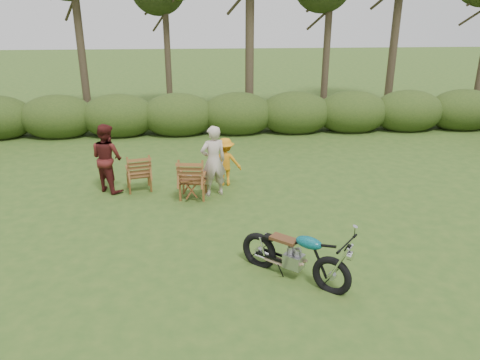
{
  "coord_description": "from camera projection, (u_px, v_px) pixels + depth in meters",
  "views": [
    {
      "loc": [
        -1.06,
        -6.69,
        4.24
      ],
      "look_at": [
        -0.42,
        2.01,
        0.9
      ],
      "focal_mm": 35.0,
      "sensor_mm": 36.0,
      "label": 1
    }
  ],
  "objects": [
    {
      "name": "adult_b",
      "position": [
        111.0,
        190.0,
        11.22
      ],
      "size": [
        1.0,
        0.97,
        1.63
      ],
      "primitive_type": "imported",
      "rotation": [
        0.0,
        0.0,
        2.47
      ],
      "color": "#4D1716",
      "rests_on": "ground"
    },
    {
      "name": "ground",
      "position": [
        274.0,
        272.0,
        7.82
      ],
      "size": [
        80.0,
        80.0,
        0.0
      ],
      "primitive_type": "plane",
      "color": "#2B4A18",
      "rests_on": "ground"
    },
    {
      "name": "cup",
      "position": [
        189.0,
        175.0,
        10.54
      ],
      "size": [
        0.14,
        0.14,
        0.1
      ],
      "primitive_type": "imported",
      "rotation": [
        0.0,
        0.0,
        -0.1
      ],
      "color": "beige",
      "rests_on": "side_table"
    },
    {
      "name": "tree_line",
      "position": [
        251.0,
        15.0,
        15.56
      ],
      "size": [
        22.52,
        11.62,
        8.14
      ],
      "color": "#352A1D",
      "rests_on": "ground"
    },
    {
      "name": "motorcycle",
      "position": [
        293.0,
        277.0,
        7.68
      ],
      "size": [
        1.91,
        1.76,
        1.08
      ],
      "primitive_type": null,
      "rotation": [
        0.0,
        0.0,
        -0.69
      ],
      "color": "#0B8791",
      "rests_on": "ground"
    },
    {
      "name": "child",
      "position": [
        226.0,
        184.0,
        11.57
      ],
      "size": [
        0.81,
        0.53,
        1.19
      ],
      "primitive_type": "imported",
      "rotation": [
        0.0,
        0.0,
        3.03
      ],
      "color": "orange",
      "rests_on": "ground"
    },
    {
      "name": "side_table",
      "position": [
        190.0,
        188.0,
        10.64
      ],
      "size": [
        0.61,
        0.55,
        0.53
      ],
      "primitive_type": null,
      "rotation": [
        0.0,
        0.0,
        0.26
      ],
      "color": "#5C3317",
      "rests_on": "ground"
    },
    {
      "name": "lawn_chair_right",
      "position": [
        194.0,
        197.0,
        10.81
      ],
      "size": [
        0.75,
        0.75,
        0.98
      ],
      "primitive_type": null,
      "rotation": [
        0.0,
        0.0,
        3.02
      ],
      "color": "brown",
      "rests_on": "ground"
    },
    {
      "name": "lawn_chair_left",
      "position": [
        140.0,
        190.0,
        11.24
      ],
      "size": [
        0.76,
        0.76,
        0.91
      ],
      "primitive_type": null,
      "rotation": [
        0.0,
        0.0,
        3.38
      ],
      "color": "brown",
      "rests_on": "ground"
    },
    {
      "name": "adult_a",
      "position": [
        214.0,
        195.0,
        10.96
      ],
      "size": [
        0.7,
        0.57,
        1.66
      ],
      "primitive_type": "imported",
      "rotation": [
        0.0,
        0.0,
        3.46
      ],
      "color": "#BEAC9D",
      "rests_on": "ground"
    }
  ]
}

